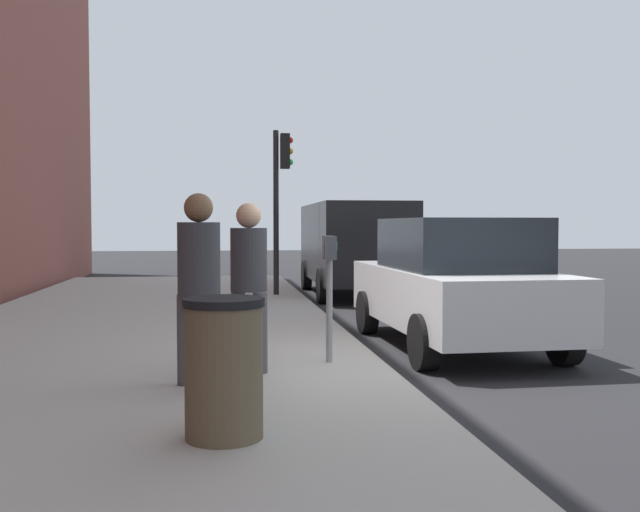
{
  "coord_description": "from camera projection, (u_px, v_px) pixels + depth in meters",
  "views": [
    {
      "loc": [
        -7.74,
        1.83,
        1.68
      ],
      "look_at": [
        0.78,
        0.62,
        1.31
      ],
      "focal_mm": 40.28,
      "sensor_mm": 36.0,
      "label": 1
    }
  ],
  "objects": [
    {
      "name": "parking_meter",
      "position": [
        329.0,
        271.0,
        7.98
      ],
      "size": [
        0.36,
        0.12,
        1.41
      ],
      "color": "gray",
      "rests_on": "sidewalk_slab"
    },
    {
      "name": "ground_plane",
      "position": [
        385.0,
        376.0,
        7.98
      ],
      "size": [
        80.0,
        80.0,
        0.0
      ],
      "primitive_type": "plane",
      "color": "#232326",
      "rests_on": "ground"
    },
    {
      "name": "sidewalk_slab",
      "position": [
        108.0,
        377.0,
        7.56
      ],
      "size": [
        28.0,
        6.0,
        0.15
      ],
      "primitive_type": "cube",
      "color": "#A8A59E",
      "rests_on": "ground_plane"
    },
    {
      "name": "parked_sedan_near",
      "position": [
        455.0,
        283.0,
        9.75
      ],
      "size": [
        4.44,
        2.05,
        1.77
      ],
      "color": "silver",
      "rests_on": "ground_plane"
    },
    {
      "name": "parked_van_far",
      "position": [
        353.0,
        243.0,
        17.09
      ],
      "size": [
        5.23,
        2.19,
        2.18
      ],
      "color": "black",
      "rests_on": "ground_plane"
    },
    {
      "name": "pedestrian_at_meter",
      "position": [
        249.0,
        272.0,
        7.52
      ],
      "size": [
        0.47,
        0.38,
        1.76
      ],
      "rotation": [
        0.0,
        0.0,
        -0.97
      ],
      "color": "#47474C",
      "rests_on": "sidewalk_slab"
    },
    {
      "name": "traffic_signal",
      "position": [
        281.0,
        184.0,
        15.73
      ],
      "size": [
        0.24,
        0.44,
        3.6
      ],
      "color": "black",
      "rests_on": "sidewalk_slab"
    },
    {
      "name": "trash_bin",
      "position": [
        224.0,
        368.0,
        5.14
      ],
      "size": [
        0.59,
        0.59,
        1.01
      ],
      "color": "brown",
      "rests_on": "sidewalk_slab"
    },
    {
      "name": "pedestrian_bystander",
      "position": [
        199.0,
        272.0,
        6.71
      ],
      "size": [
        0.43,
        0.43,
        1.83
      ],
      "rotation": [
        0.0,
        0.0,
        -0.78
      ],
      "color": "#47474C",
      "rests_on": "sidewalk_slab"
    }
  ]
}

